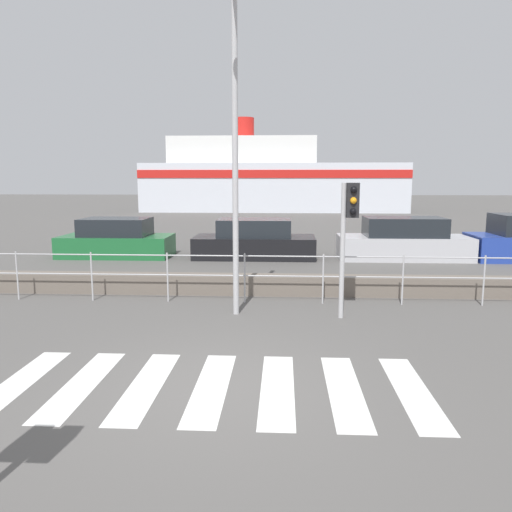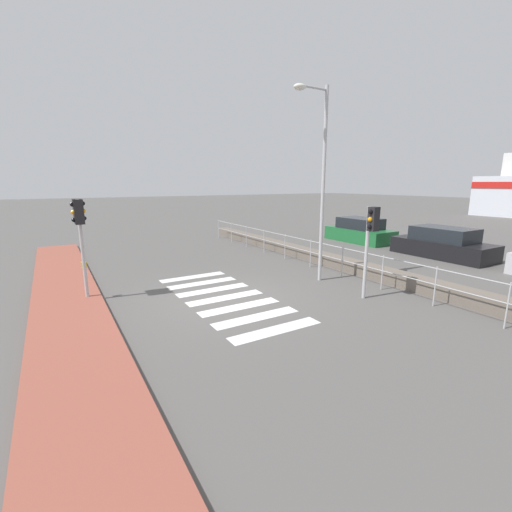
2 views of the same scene
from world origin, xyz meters
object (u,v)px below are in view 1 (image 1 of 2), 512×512
(parked_car_black, at_px, (255,241))
(parked_car_silver, at_px, (403,241))
(ferry_boat, at_px, (268,180))
(traffic_light_far, at_px, (349,220))
(parked_car_green, at_px, (116,240))
(streetlamp, at_px, (234,117))

(parked_car_black, bearing_deg, parked_car_silver, 0.00)
(ferry_boat, distance_m, parked_car_black, 27.65)
(traffic_light_far, xyz_separation_m, parked_car_silver, (2.93, 7.71, -1.38))
(ferry_boat, distance_m, parked_car_green, 28.03)
(parked_car_green, distance_m, parked_car_black, 5.02)
(parked_car_green, bearing_deg, parked_car_black, 0.00)
(ferry_boat, xyz_separation_m, parked_car_green, (-4.63, -27.57, -2.09))
(traffic_light_far, distance_m, parked_car_green, 10.73)
(ferry_boat, bearing_deg, parked_car_green, -99.54)
(traffic_light_far, xyz_separation_m, parked_car_black, (-2.31, 7.71, -1.41))
(traffic_light_far, xyz_separation_m, parked_car_green, (-7.33, 7.71, -1.41))
(traffic_light_far, height_order, parked_car_silver, traffic_light_far)
(traffic_light_far, relative_size, streetlamp, 0.42)
(traffic_light_far, distance_m, ferry_boat, 35.39)
(parked_car_black, distance_m, parked_car_silver, 5.25)
(streetlamp, relative_size, ferry_boat, 0.29)
(traffic_light_far, relative_size, parked_car_black, 0.64)
(streetlamp, distance_m, parked_car_green, 9.88)
(traffic_light_far, bearing_deg, ferry_boat, 94.38)
(streetlamp, distance_m, ferry_boat, 35.37)
(parked_car_green, bearing_deg, traffic_light_far, -46.44)
(streetlamp, relative_size, parked_car_silver, 1.42)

